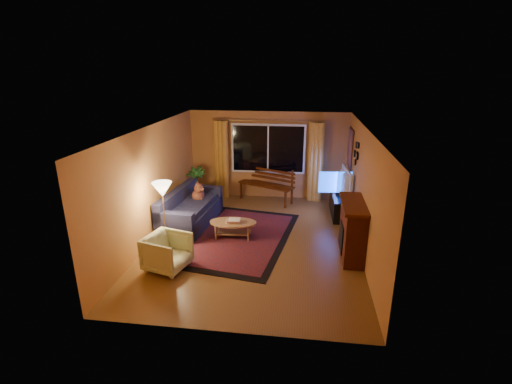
# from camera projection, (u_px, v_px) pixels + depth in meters

# --- Properties ---
(floor) EXTENTS (4.50, 6.00, 0.02)m
(floor) POSITION_uv_depth(u_px,v_px,m) (254.00, 241.00, 8.24)
(floor) COLOR brown
(floor) RESTS_ON ground
(ceiling) EXTENTS (4.50, 6.00, 0.02)m
(ceiling) POSITION_uv_depth(u_px,v_px,m) (254.00, 128.00, 7.43)
(ceiling) COLOR white
(ceiling) RESTS_ON ground
(wall_back) EXTENTS (4.50, 0.02, 2.50)m
(wall_back) POSITION_uv_depth(u_px,v_px,m) (268.00, 155.00, 10.66)
(wall_back) COLOR #C47C3C
(wall_back) RESTS_ON ground
(wall_left) EXTENTS (0.02, 6.00, 2.50)m
(wall_left) POSITION_uv_depth(u_px,v_px,m) (152.00, 183.00, 8.11)
(wall_left) COLOR #C47C3C
(wall_left) RESTS_ON ground
(wall_right) EXTENTS (0.02, 6.00, 2.50)m
(wall_right) POSITION_uv_depth(u_px,v_px,m) (364.00, 192.00, 7.56)
(wall_right) COLOR #C47C3C
(wall_right) RESTS_ON ground
(window) EXTENTS (2.00, 0.02, 1.30)m
(window) POSITION_uv_depth(u_px,v_px,m) (268.00, 149.00, 10.53)
(window) COLOR black
(window) RESTS_ON wall_back
(curtain_rod) EXTENTS (3.20, 0.03, 0.03)m
(curtain_rod) POSITION_uv_depth(u_px,v_px,m) (268.00, 121.00, 10.23)
(curtain_rod) COLOR #BF8C3F
(curtain_rod) RESTS_ON wall_back
(curtain_left) EXTENTS (0.36, 0.36, 2.24)m
(curtain_left) POSITION_uv_depth(u_px,v_px,m) (221.00, 159.00, 10.74)
(curtain_left) COLOR gold
(curtain_left) RESTS_ON ground
(curtain_right) EXTENTS (0.36, 0.36, 2.24)m
(curtain_right) POSITION_uv_depth(u_px,v_px,m) (315.00, 162.00, 10.41)
(curtain_right) COLOR gold
(curtain_right) RESTS_ON ground
(bench) EXTENTS (1.68, 1.12, 0.49)m
(bench) POSITION_uv_depth(u_px,v_px,m) (266.00, 193.00, 10.59)
(bench) COLOR #421905
(bench) RESTS_ON ground
(potted_plant) EXTENTS (0.64, 0.64, 0.99)m
(potted_plant) POSITION_uv_depth(u_px,v_px,m) (196.00, 184.00, 10.52)
(potted_plant) COLOR #235B1E
(potted_plant) RESTS_ON ground
(sofa) EXTENTS (1.11, 2.20, 0.86)m
(sofa) POSITION_uv_depth(u_px,v_px,m) (191.00, 208.00, 8.97)
(sofa) COLOR #1D1D38
(sofa) RESTS_ON ground
(dog) EXTENTS (0.34, 0.47, 0.50)m
(dog) POSITION_uv_depth(u_px,v_px,m) (198.00, 192.00, 9.33)
(dog) COLOR #984D33
(dog) RESTS_ON sofa
(armchair) EXTENTS (0.86, 0.89, 0.76)m
(armchair) POSITION_uv_depth(u_px,v_px,m) (167.00, 251.00, 7.01)
(armchair) COLOR beige
(armchair) RESTS_ON ground
(floor_lamp) EXTENTS (0.27, 0.27, 1.48)m
(floor_lamp) POSITION_uv_depth(u_px,v_px,m) (165.00, 217.00, 7.64)
(floor_lamp) COLOR #BF8C3F
(floor_lamp) RESTS_ON ground
(rug) EXTENTS (2.62, 3.64, 0.02)m
(rug) POSITION_uv_depth(u_px,v_px,m) (240.00, 237.00, 8.40)
(rug) COLOR maroon
(rug) RESTS_ON ground
(coffee_table) EXTENTS (1.10, 1.10, 0.38)m
(coffee_table) POSITION_uv_depth(u_px,v_px,m) (233.00, 230.00, 8.35)
(coffee_table) COLOR #A4754C
(coffee_table) RESTS_ON ground
(tv_console) EXTENTS (0.47, 1.32, 0.55)m
(tv_console) POSITION_uv_depth(u_px,v_px,m) (340.00, 205.00, 9.59)
(tv_console) COLOR black
(tv_console) RESTS_ON ground
(television) EXTENTS (0.26, 1.21, 0.69)m
(television) POSITION_uv_depth(u_px,v_px,m) (342.00, 182.00, 9.39)
(television) COLOR black
(television) RESTS_ON tv_console
(fireplace) EXTENTS (0.40, 1.20, 1.10)m
(fireplace) POSITION_uv_depth(u_px,v_px,m) (353.00, 231.00, 7.43)
(fireplace) COLOR maroon
(fireplace) RESTS_ON ground
(mirror_cluster) EXTENTS (0.06, 0.60, 0.56)m
(mirror_cluster) POSITION_uv_depth(u_px,v_px,m) (356.00, 152.00, 8.60)
(mirror_cluster) COLOR black
(mirror_cluster) RESTS_ON wall_right
(painting) EXTENTS (0.04, 0.76, 0.96)m
(painting) POSITION_uv_depth(u_px,v_px,m) (350.00, 148.00, 9.73)
(painting) COLOR #DA560B
(painting) RESTS_ON wall_right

